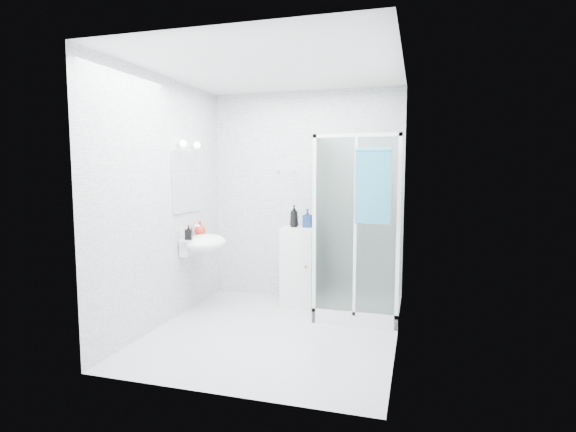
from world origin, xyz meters
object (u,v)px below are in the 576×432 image
(shampoo_bottle_a, at_px, (294,216))
(soap_dispenser_black, at_px, (189,232))
(storage_cabinet, at_px, (299,266))
(wall_basin, at_px, (204,243))
(soap_dispenser_orange, at_px, (200,228))
(shampoo_bottle_b, at_px, (308,218))
(shower_enclosure, at_px, (352,276))
(hand_towel, at_px, (373,184))

(shampoo_bottle_a, relative_size, soap_dispenser_black, 1.63)
(storage_cabinet, distance_m, soap_dispenser_black, 1.39)
(wall_basin, distance_m, soap_dispenser_orange, 0.24)
(storage_cabinet, distance_m, shampoo_bottle_b, 0.59)
(shower_enclosure, xyz_separation_m, shampoo_bottle_a, (-0.74, 0.25, 0.63))
(wall_basin, distance_m, hand_towel, 2.04)
(shampoo_bottle_b, distance_m, soap_dispenser_black, 1.41)
(soap_dispenser_orange, bearing_deg, shampoo_bottle_b, 20.64)
(wall_basin, distance_m, shampoo_bottle_a, 1.12)
(soap_dispenser_black, bearing_deg, shampoo_bottle_a, 37.04)
(shower_enclosure, distance_m, soap_dispenser_black, 1.88)
(wall_basin, height_order, shampoo_bottle_a, shampoo_bottle_a)
(hand_towel, bearing_deg, shower_enclosure, 122.75)
(shower_enclosure, relative_size, soap_dispenser_orange, 11.72)
(shampoo_bottle_a, bearing_deg, hand_towel, -33.21)
(storage_cabinet, bearing_deg, shampoo_bottle_b, 25.39)
(storage_cabinet, bearing_deg, soap_dispenser_black, -145.28)
(shower_enclosure, relative_size, hand_towel, 2.65)
(hand_towel, bearing_deg, wall_basin, 177.46)
(shampoo_bottle_a, xyz_separation_m, shampoo_bottle_b, (0.16, 0.03, -0.02))
(storage_cabinet, xyz_separation_m, hand_towel, (0.92, -0.64, 1.02))
(shower_enclosure, distance_m, storage_cabinet, 0.71)
(shower_enclosure, bearing_deg, wall_basin, -169.19)
(shower_enclosure, bearing_deg, storage_cabinet, 160.53)
(soap_dispenser_orange, bearing_deg, hand_towel, -6.41)
(hand_towel, bearing_deg, soap_dispenser_black, -176.99)
(shampoo_bottle_a, bearing_deg, storage_cabinet, -12.05)
(shampoo_bottle_a, relative_size, soap_dispenser_orange, 1.57)
(shower_enclosure, relative_size, wall_basin, 3.57)
(storage_cabinet, bearing_deg, hand_towel, -34.44)
(storage_cabinet, height_order, shampoo_bottle_a, shampoo_bottle_a)
(wall_basin, xyz_separation_m, soap_dispenser_orange, (-0.12, 0.14, 0.15))
(shampoo_bottle_b, bearing_deg, soap_dispenser_orange, -159.36)
(wall_basin, relative_size, soap_dispenser_black, 3.40)
(wall_basin, height_order, soap_dispenser_black, soap_dispenser_black)
(shampoo_bottle_b, bearing_deg, wall_basin, -151.20)
(shower_enclosure, distance_m, hand_towel, 1.15)
(shampoo_bottle_b, height_order, soap_dispenser_black, shampoo_bottle_b)
(soap_dispenser_orange, bearing_deg, shower_enclosure, 5.59)
(shampoo_bottle_b, xyz_separation_m, soap_dispenser_black, (-1.16, -0.78, -0.11))
(soap_dispenser_orange, bearing_deg, wall_basin, -50.93)
(hand_towel, height_order, shampoo_bottle_b, hand_towel)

